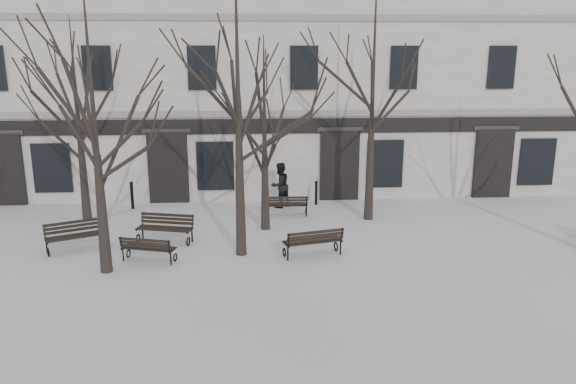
{
  "coord_description": "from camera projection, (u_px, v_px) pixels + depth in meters",
  "views": [
    {
      "loc": [
        -0.08,
        -14.59,
        6.07
      ],
      "look_at": [
        1.05,
        3.0,
        1.61
      ],
      "focal_mm": 35.0,
      "sensor_mm": 36.0,
      "label": 1
    }
  ],
  "objects": [
    {
      "name": "bench_3",
      "position": [
        165.0,
        227.0,
        18.2
      ],
      "size": [
        1.9,
        1.07,
        0.91
      ],
      "rotation": [
        0.0,
        0.0,
        -0.24
      ],
      "color": "black",
      "rests_on": "ground"
    },
    {
      "name": "tree_1",
      "position": [
        92.0,
        93.0,
        14.62
      ],
      "size": [
        5.58,
        5.58,
        7.97
      ],
      "color": "black",
      "rests_on": "ground"
    },
    {
      "name": "tree_2",
      "position": [
        237.0,
        65.0,
        15.8
      ],
      "size": [
        6.35,
        6.35,
        9.08
      ],
      "color": "black",
      "rests_on": "ground"
    },
    {
      "name": "tree_6",
      "position": [
        374.0,
        67.0,
        19.42
      ],
      "size": [
        6.18,
        6.18,
        8.83
      ],
      "color": "black",
      "rests_on": "ground"
    },
    {
      "name": "building",
      "position": [
        253.0,
        62.0,
        26.8
      ],
      "size": [
        40.4,
        10.2,
        11.4
      ],
      "color": "silver",
      "rests_on": "ground"
    },
    {
      "name": "pedestrian_b",
      "position": [
        280.0,
        207.0,
        22.35
      ],
      "size": [
        1.11,
        1.09,
        1.8
      ],
      "primitive_type": "imported",
      "rotation": [
        0.0,
        0.0,
        3.86
      ],
      "color": "black",
      "rests_on": "ground"
    },
    {
      "name": "bench_2",
      "position": [
        313.0,
        241.0,
        16.9
      ],
      "size": [
        1.87,
        1.06,
        0.9
      ],
      "rotation": [
        0.0,
        0.0,
        3.39
      ],
      "color": "black",
      "rests_on": "ground"
    },
    {
      "name": "tree_5",
      "position": [
        264.0,
        112.0,
        18.63
      ],
      "size": [
        4.58,
        4.58,
        6.54
      ],
      "color": "black",
      "rests_on": "ground"
    },
    {
      "name": "bollard_a",
      "position": [
        132.0,
        194.0,
        22.0
      ],
      "size": [
        0.14,
        0.14,
        1.1
      ],
      "color": "black",
      "rests_on": "ground"
    },
    {
      "name": "tree_4",
      "position": [
        76.0,
        95.0,
        19.78
      ],
      "size": [
        5.08,
        5.08,
        7.25
      ],
      "color": "black",
      "rests_on": "ground"
    },
    {
      "name": "ground",
      "position": [
        257.0,
        275.0,
        15.61
      ],
      "size": [
        100.0,
        100.0,
        0.0
      ],
      "primitive_type": "plane",
      "color": "white",
      "rests_on": "ground"
    },
    {
      "name": "bench_4",
      "position": [
        285.0,
        205.0,
        21.03
      ],
      "size": [
        1.68,
        0.66,
        0.83
      ],
      "rotation": [
        0.0,
        0.0,
        3.11
      ],
      "color": "black",
      "rests_on": "ground"
    },
    {
      "name": "bench_0",
      "position": [
        76.0,
        235.0,
        17.46
      ],
      "size": [
        1.88,
        1.34,
        0.91
      ],
      "rotation": [
        0.0,
        0.0,
        0.43
      ],
      "color": "black",
      "rests_on": "ground"
    },
    {
      "name": "bollard_b",
      "position": [
        316.0,
        192.0,
        22.6
      ],
      "size": [
        0.13,
        0.13,
        0.99
      ],
      "color": "black",
      "rests_on": "ground"
    },
    {
      "name": "bench_1",
      "position": [
        148.0,
        248.0,
        16.46
      ],
      "size": [
        1.67,
        0.98,
        0.8
      ],
      "rotation": [
        0.0,
        0.0,
        2.87
      ],
      "color": "black",
      "rests_on": "ground"
    }
  ]
}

